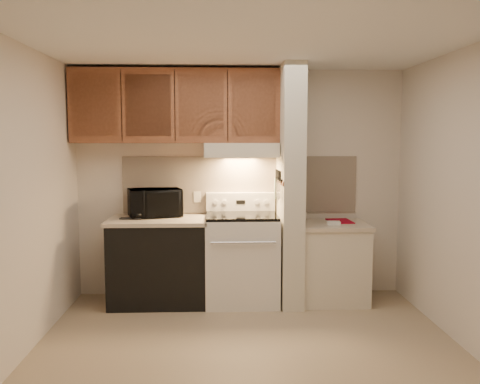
{
  "coord_description": "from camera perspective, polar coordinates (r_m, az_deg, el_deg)",
  "views": [
    {
      "loc": [
        -0.24,
        -4.14,
        1.74
      ],
      "look_at": [
        -0.04,
        0.75,
        1.23
      ],
      "focal_mm": 38.0,
      "sensor_mm": 36.0,
      "label": 1
    }
  ],
  "objects": [
    {
      "name": "cab_door_d",
      "position": [
        5.33,
        1.58,
        9.66
      ],
      "size": [
        0.46,
        0.01,
        0.63
      ],
      "primitive_type": "cube",
      "color": "brown",
      "rests_on": "upper_cabinets"
    },
    {
      "name": "range_knob_right_outer",
      "position": [
        5.6,
        2.95,
        -1.13
      ],
      "size": [
        0.05,
        0.02,
        0.05
      ],
      "primitive_type": "cylinder",
      "rotation": [
        1.57,
        0.0,
        0.0
      ],
      "color": "silver",
      "rests_on": "range_backguard"
    },
    {
      "name": "cab_door_a",
      "position": [
        5.46,
        -16.02,
        9.34
      ],
      "size": [
        0.46,
        0.01,
        0.63
      ],
      "primitive_type": "cube",
      "color": "brown",
      "rests_on": "upper_cabinets"
    },
    {
      "name": "range_knob_left_outer",
      "position": [
        5.58,
        -2.79,
        -1.16
      ],
      "size": [
        0.05,
        0.02,
        0.05
      ],
      "primitive_type": "cylinder",
      "rotation": [
        1.57,
        0.0,
        0.0
      ],
      "color": "silver",
      "rests_on": "range_backguard"
    },
    {
      "name": "hood_lip",
      "position": [
        5.22,
        0.24,
        4.2
      ],
      "size": [
        0.78,
        0.04,
        0.06
      ],
      "primitive_type": "cube",
      "color": "beige",
      "rests_on": "range_hood"
    },
    {
      "name": "knife_handle_c",
      "position": [
        5.28,
        4.31,
        1.92
      ],
      "size": [
        0.02,
        0.02,
        0.1
      ],
      "primitive_type": "cylinder",
      "color": "black",
      "rests_on": "knife_strip"
    },
    {
      "name": "knife_handle_e",
      "position": [
        5.44,
        4.11,
        2.04
      ],
      "size": [
        0.02,
        0.02,
        0.1
      ],
      "primitive_type": "cylinder",
      "color": "black",
      "rests_on": "knife_strip"
    },
    {
      "name": "right_cab_base",
      "position": [
        5.59,
        10.28,
        -7.96
      ],
      "size": [
        0.7,
        0.6,
        0.81
      ],
      "primitive_type": "cube",
      "color": "beige",
      "rests_on": "floor"
    },
    {
      "name": "dishwasher_front",
      "position": [
        5.5,
        -9.1,
        -7.85
      ],
      "size": [
        1.0,
        0.63,
        0.87
      ],
      "primitive_type": "cube",
      "color": "black",
      "rests_on": "floor"
    },
    {
      "name": "floor",
      "position": [
        4.5,
        0.89,
        -16.81
      ],
      "size": [
        3.6,
        3.6,
        0.0
      ],
      "primitive_type": "plane",
      "color": "tan",
      "rests_on": "ground"
    },
    {
      "name": "range_knob_left_inner",
      "position": [
        5.58,
        -1.76,
        -1.15
      ],
      "size": [
        0.05,
        0.02,
        0.05
      ],
      "primitive_type": "cylinder",
      "rotation": [
        1.57,
        0.0,
        0.0
      ],
      "color": "silver",
      "rests_on": "range_backguard"
    },
    {
      "name": "cab_door_c",
      "position": [
        5.32,
        -4.37,
        9.66
      ],
      "size": [
        0.46,
        0.01,
        0.63
      ],
      "primitive_type": "cube",
      "color": "brown",
      "rests_on": "upper_cabinets"
    },
    {
      "name": "cab_gap_c",
      "position": [
        5.32,
        -1.39,
        9.67
      ],
      "size": [
        0.01,
        0.01,
        0.73
      ],
      "primitive_type": "cube",
      "color": "black",
      "rests_on": "upper_cabinets"
    },
    {
      "name": "wall_right",
      "position": [
        4.64,
        23.69,
        -0.62
      ],
      "size": [
        0.02,
        3.0,
        2.5
      ],
      "primitive_type": "cube",
      "color": "beige",
      "rests_on": "floor"
    },
    {
      "name": "partition_pillar",
      "position": [
        5.37,
        5.65,
        0.69
      ],
      "size": [
        0.22,
        0.7,
        2.5
      ],
      "primitive_type": "cube",
      "color": "beige",
      "rests_on": "floor"
    },
    {
      "name": "left_countertop",
      "position": [
        5.41,
        -9.17,
        -3.16
      ],
      "size": [
        1.04,
        0.67,
        0.04
      ],
      "primitive_type": "cube",
      "color": "beige",
      "rests_on": "dishwasher_front"
    },
    {
      "name": "wall_left",
      "position": [
        4.45,
        -22.9,
        -0.85
      ],
      "size": [
        0.02,
        3.0,
        2.5
      ],
      "primitive_type": "cube",
      "color": "beige",
      "rests_on": "floor"
    },
    {
      "name": "knife_blade_b",
      "position": [
        5.23,
        4.38,
        0.12
      ],
      "size": [
        0.01,
        0.04,
        0.18
      ],
      "primitive_type": "cube",
      "color": "silver",
      "rests_on": "knife_strip"
    },
    {
      "name": "knife_handle_a",
      "position": [
        5.12,
        4.52,
        1.79
      ],
      "size": [
        0.02,
        0.02,
        0.1
      ],
      "primitive_type": "cylinder",
      "color": "black",
      "rests_on": "knife_strip"
    },
    {
      "name": "knife_handle_b",
      "position": [
        5.22,
        4.39,
        1.87
      ],
      "size": [
        0.02,
        0.02,
        0.1
      ],
      "primitive_type": "cylinder",
      "color": "black",
      "rests_on": "knife_strip"
    },
    {
      "name": "pillar_trim",
      "position": [
        5.35,
        4.42,
        1.22
      ],
      "size": [
        0.01,
        0.7,
        0.04
      ],
      "primitive_type": "cube",
      "color": "brown",
      "rests_on": "partition_pillar"
    },
    {
      "name": "wall_back",
      "position": [
        5.67,
        0.04,
        0.99
      ],
      "size": [
        3.6,
        2.5,
        0.02
      ],
      "primitive_type": "cube",
      "rotation": [
        1.57,
        0.0,
        0.0
      ],
      "color": "beige",
      "rests_on": "floor"
    },
    {
      "name": "microwave",
      "position": [
        5.53,
        -9.55,
        -1.19
      ],
      "size": [
        0.63,
        0.51,
        0.3
      ],
      "primitive_type": "imported",
      "rotation": [
        0.0,
        0.0,
        0.29
      ],
      "color": "black",
      "rests_on": "left_countertop"
    },
    {
      "name": "oven_window",
      "position": [
        5.14,
        0.36,
        -8.02
      ],
      "size": [
        0.5,
        0.01,
        0.3
      ],
      "primitive_type": "cube",
      "color": "black",
      "rests_on": "range_body"
    },
    {
      "name": "cab_gap_a",
      "position": [
        5.41,
        -13.18,
        9.46
      ],
      "size": [
        0.01,
        0.01,
        0.73
      ],
      "primitive_type": "cube",
      "color": "black",
      "rests_on": "upper_cabinets"
    },
    {
      "name": "range_hood",
      "position": [
        5.43,
        0.14,
        4.74
      ],
      "size": [
        0.78,
        0.44,
        0.15
      ],
      "primitive_type": "cube",
      "color": "beige",
      "rests_on": "upper_cabinets"
    },
    {
      "name": "knife_blade_c",
      "position": [
        5.31,
        4.27,
        0.1
      ],
      "size": [
        0.01,
        0.04,
        0.2
      ],
      "primitive_type": "cube",
      "color": "silver",
      "rests_on": "knife_strip"
    },
    {
      "name": "knife_blade_d",
      "position": [
        5.38,
        4.19,
        0.39
      ],
      "size": [
        0.01,
        0.04,
        0.16
      ],
      "primitive_type": "cube",
      "color": "silver",
      "rests_on": "knife_strip"
    },
    {
      "name": "range_display",
      "position": [
        5.59,
        0.08,
        -1.14
      ],
      "size": [
        0.1,
        0.01,
        0.04
      ],
      "primitive_type": "cube",
      "color": "black",
      "rests_on": "range_backguard"
    },
    {
      "name": "outlet",
      "position": [
        5.66,
        -4.82,
        -0.56
      ],
      "size": [
        0.08,
        0.01,
        0.12
      ],
      "primitive_type": "cube",
      "color": "beige",
      "rests_on": "backsplash"
    },
    {
      "name": "range_knob_right_inner",
      "position": [
        5.59,
        1.93,
        -1.13
      ],
      "size": [
        0.05,
        0.02,
        0.05
      ],
      "primitive_type": "cylinder",
      "rotation": [
        1.57,
        0.0,
        0.0
      ],
      "color": "silver",
      "rests_on": "range_backguard"
    },
    {
      "name": "knife_blade_a",
      "position": [
        5.13,
        4.51,
        0.12
      ],
      "size": [
        0.01,
        0.03,
        0.16
      ],
      "primitive_type": "cube",
      "color": "silver",
      "rests_on": "knife_strip"
    },
    {
      "name": "white_box",
      "position": [
        5.4,
        10.47,
        -3.44
      ],
      "size": [
        0.14,
        0.1,
        0.04
      ],
      "primitive_type": "cube",
      "rotation": [
        0.0,
        0.0,
        -0.09
      ],
      "color": "white",
      "rests_on": "right_countertop"
    },
    {
      "name": "cab_door_b",
      "position": [
        5.36,
        -10.28,
        9.55
      ],
      "size": [
        0.46,
        0.01,
        0.63
      ],
      "primitive_type": "cube",
      "color": "brown",
      "rests_on": "upper_cabinets"
    },
    {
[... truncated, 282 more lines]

